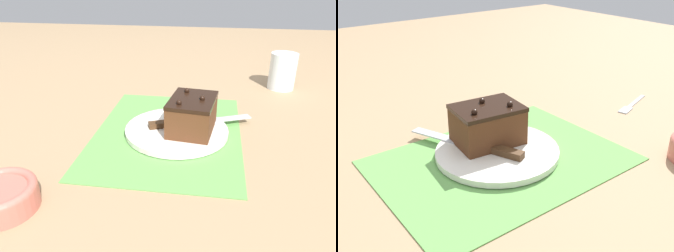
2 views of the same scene
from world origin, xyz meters
The scene contains 6 objects.
ground_plane centered at (0.00, 0.00, 0.00)m, with size 3.00×3.00×0.00m, color #9E7F5B.
placemat_woven centered at (0.00, 0.00, 0.00)m, with size 0.46×0.34×0.00m, color #609E4C.
cake_plate centered at (-0.01, -0.02, 0.01)m, with size 0.24×0.24×0.01m.
chocolate_cake centered at (-0.01, -0.06, 0.06)m, with size 0.14×0.11×0.09m.
serving_knife centered at (0.02, -0.03, 0.02)m, with size 0.12×0.25×0.01m.
dessert_fork centered at (-0.43, -0.02, 0.00)m, with size 0.15×0.06×0.01m.
Camera 2 is at (0.39, 0.52, 0.38)m, focal length 42.00 mm.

